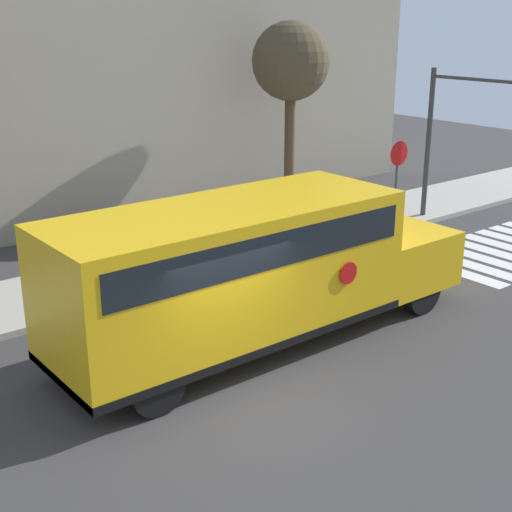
{
  "coord_description": "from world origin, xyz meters",
  "views": [
    {
      "loc": [
        -6.56,
        -8.38,
        6.25
      ],
      "look_at": [
        1.91,
        2.27,
        1.61
      ],
      "focal_mm": 50.0,
      "sensor_mm": 36.0,
      "label": 1
    }
  ],
  "objects_px": {
    "school_bus": "(248,266)",
    "stop_sign": "(398,168)",
    "traffic_light": "(462,124)",
    "tree_near_sidewalk": "(291,64)"
  },
  "relations": [
    {
      "from": "school_bus",
      "to": "stop_sign",
      "type": "height_order",
      "value": "school_bus"
    },
    {
      "from": "school_bus",
      "to": "stop_sign",
      "type": "xyz_separation_m",
      "value": [
        8.96,
        4.03,
        0.07
      ]
    },
    {
      "from": "school_bus",
      "to": "stop_sign",
      "type": "distance_m",
      "value": 9.82
    },
    {
      "from": "school_bus",
      "to": "stop_sign",
      "type": "bearing_deg",
      "value": 24.21
    },
    {
      "from": "traffic_light",
      "to": "school_bus",
      "type": "bearing_deg",
      "value": -165.46
    },
    {
      "from": "stop_sign",
      "to": "traffic_light",
      "type": "xyz_separation_m",
      "value": [
        1.03,
        -1.44,
        1.43
      ]
    },
    {
      "from": "school_bus",
      "to": "stop_sign",
      "type": "relative_size",
      "value": 3.52
    },
    {
      "from": "traffic_light",
      "to": "tree_near_sidewalk",
      "type": "relative_size",
      "value": 0.78
    },
    {
      "from": "traffic_light",
      "to": "tree_near_sidewalk",
      "type": "height_order",
      "value": "tree_near_sidewalk"
    },
    {
      "from": "stop_sign",
      "to": "tree_near_sidewalk",
      "type": "distance_m",
      "value": 4.69
    }
  ]
}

